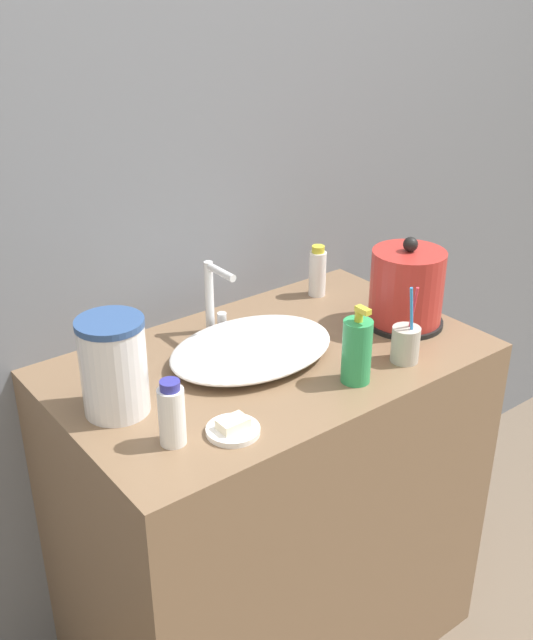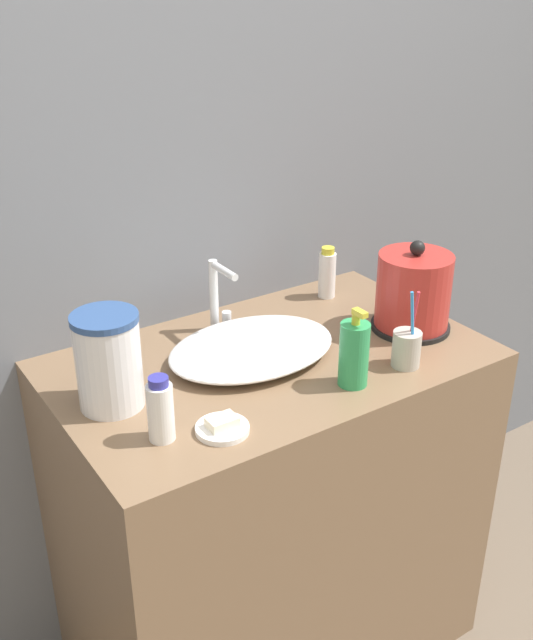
{
  "view_description": "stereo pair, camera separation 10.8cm",
  "coord_description": "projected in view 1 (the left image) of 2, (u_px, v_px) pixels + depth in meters",
  "views": [
    {
      "loc": [
        -0.94,
        -0.9,
        1.75
      ],
      "look_at": [
        -0.01,
        0.31,
        1.01
      ],
      "focal_mm": 42.0,
      "sensor_mm": 36.0,
      "label": 1
    },
    {
      "loc": [
        -0.85,
        -0.96,
        1.75
      ],
      "look_at": [
        -0.01,
        0.31,
        1.01
      ],
      "focal_mm": 42.0,
      "sensor_mm": 36.0,
      "label": 2
    }
  ],
  "objects": [
    {
      "name": "lotion_bottle",
      "position": [
        357.0,
        351.0,
        1.61
      ],
      "size": [
        0.06,
        0.06,
        0.18
      ],
      "color": "#2D9956",
      "rests_on": "vanity_counter"
    },
    {
      "name": "vanity_counter",
      "position": [
        270.0,
        510.0,
        1.94
      ],
      "size": [
        1.01,
        0.61,
        0.91
      ],
      "color": "brown",
      "rests_on": "ground_plane"
    },
    {
      "name": "sink_basin",
      "position": [
        252.0,
        348.0,
        1.73
      ],
      "size": [
        0.41,
        0.29,
        0.05
      ],
      "color": "white",
      "rests_on": "vanity_counter"
    },
    {
      "name": "soap_dish",
      "position": [
        233.0,
        429.0,
        1.46
      ],
      "size": [
        0.11,
        0.11,
        0.03
      ],
      "color": "white",
      "rests_on": "vanity_counter"
    },
    {
      "name": "toothbrush_cup",
      "position": [
        406.0,
        343.0,
        1.71
      ],
      "size": [
        0.07,
        0.07,
        0.19
      ],
      "color": "#B7B2A8",
      "rests_on": "vanity_counter"
    },
    {
      "name": "faucet",
      "position": [
        214.0,
        295.0,
        1.82
      ],
      "size": [
        0.06,
        0.12,
        0.19
      ],
      "color": "silver",
      "rests_on": "vanity_counter"
    },
    {
      "name": "water_pitcher",
      "position": [
        114.0,
        366.0,
        1.5
      ],
      "size": [
        0.14,
        0.14,
        0.21
      ],
      "color": "silver",
      "rests_on": "vanity_counter"
    },
    {
      "name": "mouthwash_bottle",
      "position": [
        317.0,
        272.0,
        2.04
      ],
      "size": [
        0.05,
        0.05,
        0.14
      ],
      "color": "white",
      "rests_on": "vanity_counter"
    },
    {
      "name": "wall_back",
      "position": [
        188.0,
        163.0,
        1.8
      ],
      "size": [
        6.0,
        0.04,
        2.6
      ],
      "color": "slate",
      "rests_on": "ground_plane"
    },
    {
      "name": "shampoo_bottle",
      "position": [
        172.0,
        414.0,
        1.41
      ],
      "size": [
        0.05,
        0.05,
        0.14
      ],
      "color": "white",
      "rests_on": "vanity_counter"
    },
    {
      "name": "electric_kettle",
      "position": [
        406.0,
        290.0,
        1.86
      ],
      "size": [
        0.2,
        0.2,
        0.23
      ],
      "color": "black",
      "rests_on": "vanity_counter"
    }
  ]
}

